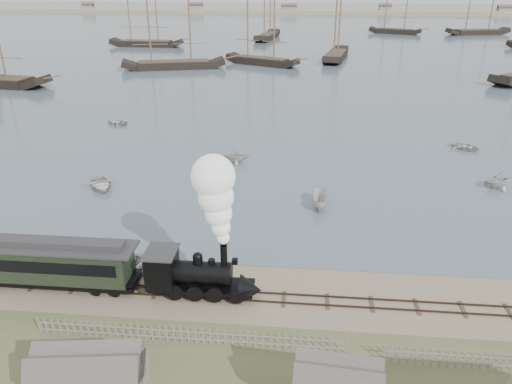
{
  "coord_description": "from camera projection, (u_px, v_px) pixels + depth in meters",
  "views": [
    {
      "loc": [
        -0.17,
        -30.48,
        20.8
      ],
      "look_at": [
        -3.92,
        8.13,
        3.5
      ],
      "focal_mm": 35.0,
      "sensor_mm": 36.0,
      "label": 1
    }
  ],
  "objects": [
    {
      "name": "ground",
      "position": [
        299.0,
        283.0,
        36.16
      ],
      "size": [
        600.0,
        600.0,
        0.0
      ],
      "primitive_type": "plane",
      "color": "gray",
      "rests_on": "ground"
    },
    {
      "name": "harbor_water",
      "position": [
        307.0,
        29.0,
        190.68
      ],
      "size": [
        600.0,
        336.0,
        0.06
      ],
      "primitive_type": "cube",
      "color": "#4A5C6B",
      "rests_on": "ground"
    },
    {
      "name": "rail_track",
      "position": [
        298.0,
        300.0,
        34.32
      ],
      "size": [
        120.0,
        1.8,
        0.16
      ],
      "color": "#37281E",
      "rests_on": "ground"
    },
    {
      "name": "picket_fence_west",
      "position": [
        190.0,
        343.0,
        30.37
      ],
      "size": [
        19.0,
        0.1,
        1.2
      ],
      "primitive_type": null,
      "color": "slate",
      "rests_on": "ground"
    },
    {
      "name": "far_spit",
      "position": [
        308.0,
        13.0,
        263.42
      ],
      "size": [
        500.0,
        20.0,
        1.8
      ],
      "primitive_type": "cube",
      "color": "tan",
      "rests_on": "ground"
    },
    {
      "name": "locomotive",
      "position": [
        212.0,
        238.0,
        33.0
      ],
      "size": [
        7.94,
        2.97,
        9.9
      ],
      "color": "black",
      "rests_on": "ground"
    },
    {
      "name": "passenger_coach",
      "position": [
        42.0,
        261.0,
        35.08
      ],
      "size": [
        13.61,
        2.63,
        3.31
      ],
      "color": "black",
      "rests_on": "ground"
    },
    {
      "name": "beached_dinghy",
      "position": [
        130.0,
        264.0,
        37.73
      ],
      "size": [
        4.65,
        5.32,
        0.92
      ],
      "primitive_type": "imported",
      "rotation": [
        0.0,
        0.0,
        1.17
      ],
      "color": "beige",
      "rests_on": "ground"
    },
    {
      "name": "rowboat_0",
      "position": [
        101.0,
        185.0,
        51.53
      ],
      "size": [
        5.09,
        4.7,
        0.86
      ],
      "primitive_type": "imported",
      "rotation": [
        0.0,
        0.0,
        0.55
      ],
      "color": "beige",
      "rests_on": "harbor_water"
    },
    {
      "name": "rowboat_1",
      "position": [
        236.0,
        155.0,
        58.61
      ],
      "size": [
        2.69,
        3.1,
        1.61
      ],
      "primitive_type": "imported",
      "rotation": [
        0.0,
        0.0,
        1.59
      ],
      "color": "beige",
      "rests_on": "harbor_water"
    },
    {
      "name": "rowboat_2",
      "position": [
        319.0,
        200.0,
        47.46
      ],
      "size": [
        3.63,
        1.39,
        1.4
      ],
      "primitive_type": "imported",
      "rotation": [
        0.0,
        0.0,
        3.13
      ],
      "color": "beige",
      "rests_on": "harbor_water"
    },
    {
      "name": "rowboat_3",
      "position": [
        466.0,
        147.0,
        62.86
      ],
      "size": [
        4.15,
        4.37,
        0.74
      ],
      "primitive_type": "imported",
      "rotation": [
        0.0,
        0.0,
        0.94
      ],
      "color": "beige",
      "rests_on": "harbor_water"
    },
    {
      "name": "rowboat_4",
      "position": [
        498.0,
        180.0,
        51.73
      ],
      "size": [
        3.96,
        4.12,
        1.68
      ],
      "primitive_type": "imported",
      "rotation": [
        0.0,
        0.0,
        5.23
      ],
      "color": "beige",
      "rests_on": "harbor_water"
    },
    {
      "name": "rowboat_6",
      "position": [
        117.0,
        122.0,
        73.14
      ],
      "size": [
        3.4,
        4.0,
        0.7
      ],
      "primitive_type": "imported",
      "rotation": [
        0.0,
        0.0,
        4.38
      ],
      "color": "beige",
      "rests_on": "harbor_water"
    },
    {
      "name": "schooner_1",
      "position": [
        171.0,
        23.0,
        110.64
      ],
      "size": [
        23.96,
        11.39,
        20.0
      ],
      "primitive_type": null,
      "rotation": [
        0.0,
        0.0,
        0.27
      ],
      "color": "black",
      "rests_on": "harbor_water"
    },
    {
      "name": "schooner_2",
      "position": [
        262.0,
        21.0,
        115.15
      ],
      "size": [
        18.65,
        11.84,
        20.0
      ],
      "primitive_type": null,
      "rotation": [
        0.0,
        0.0,
        -0.44
      ],
      "color": "black",
      "rests_on": "harbor_water"
    },
    {
      "name": "schooner_3",
      "position": [
        338.0,
        18.0,
        122.28
      ],
      "size": [
        8.41,
        21.16,
        20.0
      ],
      "primitive_type": null,
      "rotation": [
        0.0,
        0.0,
        1.39
      ],
      "color": "black",
      "rests_on": "harbor_water"
    },
    {
      "name": "schooner_6",
      "position": [
        144.0,
        11.0,
        143.88
      ],
      "size": [
        21.77,
        5.74,
        20.0
      ],
      "primitive_type": null,
      "rotation": [
        0.0,
        0.0,
        -0.03
      ],
      "color": "black",
      "rests_on": "harbor_water"
    },
    {
      "name": "schooner_7",
      "position": [
        268.0,
        7.0,
        159.48
      ],
      "size": [
        8.13,
        21.34,
        20.0
      ],
      "primitive_type": null,
      "rotation": [
        0.0,
        0.0,
        1.41
      ],
      "color": "black",
      "rests_on": "harbor_water"
    },
    {
      "name": "schooner_8",
      "position": [
        398.0,
        4.0,
        173.24
      ],
      "size": [
        18.35,
        10.24,
        20.0
      ],
      "primitive_type": null,
      "rotation": [
        0.0,
        0.0,
        -0.36
      ],
      "color": "black",
      "rests_on": "harbor_water"
    },
    {
      "name": "schooner_9",
      "position": [
        483.0,
        4.0,
        171.19
      ],
      "size": [
        23.07,
        10.69,
        20.0
      ],
      "primitive_type": null,
      "rotation": [
        0.0,
        0.0,
        0.25
      ],
      "color": "black",
      "rests_on": "harbor_water"
    }
  ]
}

